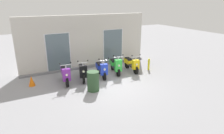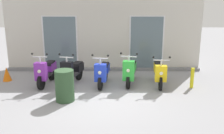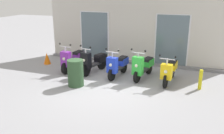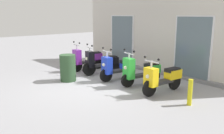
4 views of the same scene
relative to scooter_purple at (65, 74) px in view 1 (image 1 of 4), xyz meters
The scene contains 10 objects.
ground_plane 2.41m from the scooter_purple, 33.81° to the right, with size 40.00×40.00×0.00m, color #939399.
storefront_facade 3.05m from the scooter_purple, 46.53° to the left, with size 8.13×0.50×3.25m.
scooter_purple is the anchor object (origin of this frame).
scooter_black 0.94m from the scooter_purple, ahead, with size 0.71×1.58×1.23m.
scooter_blue 2.01m from the scooter_purple, ahead, with size 0.60×1.51×1.21m.
scooter_green 2.97m from the scooter_purple, ahead, with size 0.67×1.57×1.25m.
scooter_yellow 3.98m from the scooter_purple, ahead, with size 0.59×1.62×1.16m.
trash_bin 1.74m from the scooter_purple, 58.09° to the right, with size 0.56×0.56×0.95m, color #2D4C2D.
curb_bollard 5.07m from the scooter_purple, ahead, with size 0.12×0.12×0.70m, color yellow.
traffic_cone 1.66m from the scooter_purple, 164.20° to the left, with size 0.32×0.32×0.52m, color orange.
Camera 1 is at (-4.21, -8.11, 4.04)m, focal length 31.61 mm.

